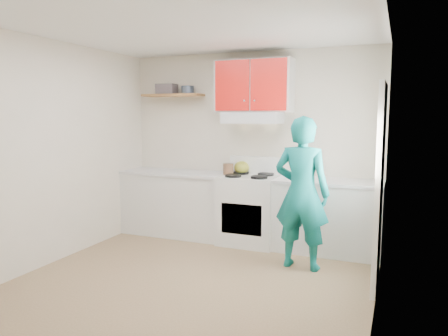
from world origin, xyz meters
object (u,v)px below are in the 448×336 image
at_px(stove, 249,210).
at_px(person, 302,193).
at_px(kettle, 242,168).
at_px(crock, 228,170).
at_px(tin, 188,90).

xyz_separation_m(stove, person, (0.85, -0.67, 0.40)).
distance_m(stove, person, 1.16).
bearing_deg(person, kettle, -34.47).
bearing_deg(crock, person, -31.25).
height_order(stove, person, person).
distance_m(crock, person, 1.38).
height_order(tin, person, tin).
xyz_separation_m(kettle, crock, (-0.15, -0.12, -0.02)).
distance_m(stove, kettle, 0.60).
bearing_deg(stove, person, -38.39).
bearing_deg(stove, crock, 172.96).
bearing_deg(kettle, crock, -120.10).
distance_m(kettle, crock, 0.19).
height_order(kettle, crock, kettle).
bearing_deg(kettle, stove, -20.24).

